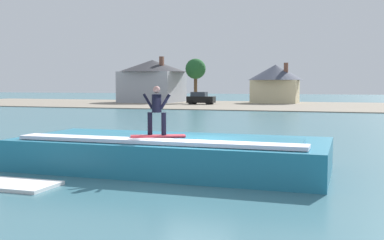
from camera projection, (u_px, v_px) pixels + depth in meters
ground_plane at (192, 177)px, 15.06m from camera, size 260.00×260.00×0.00m
wave_crest at (170, 153)px, 16.32m from camera, size 10.67×4.57×1.20m
surfboard at (158, 136)px, 15.62m from camera, size 1.82×1.14×0.06m
surfer at (157, 108)px, 15.62m from camera, size 1.00×0.32×1.63m
shoreline_bank at (311, 106)px, 63.03m from camera, size 120.00×27.24×0.10m
car_near_shore at (201, 98)px, 67.48m from camera, size 3.91×2.03×1.86m
house_with_chimney at (152, 79)px, 75.94m from camera, size 11.06×11.06×7.30m
house_small_cottage at (275, 81)px, 72.24m from camera, size 8.41×8.41×6.19m
tree_tall_bare at (196, 70)px, 72.90m from camera, size 3.16×3.16×6.93m
whitewater_patch at (14, 185)px, 13.62m from camera, size 2.47×1.43×0.10m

